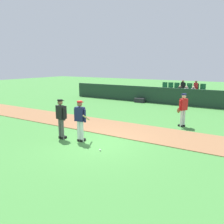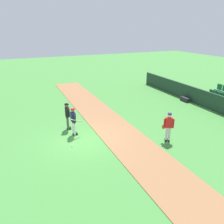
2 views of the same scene
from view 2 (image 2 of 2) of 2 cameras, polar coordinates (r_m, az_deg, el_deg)
The scene contains 8 objects.
ground_plane at distance 13.33m, azimuth -8.11°, elevation -6.89°, with size 80.00×80.00×0.00m, color #42843A.
infield_dirt_path at distance 14.07m, azimuth 1.30°, elevation -5.01°, with size 28.00×2.62×0.03m, color #936642.
dugout_fence at distance 18.98m, azimuth 25.69°, elevation 2.06°, with size 20.00×0.16×1.36m, color #1E3828.
batter_navy_jersey at distance 13.43m, azimuth -10.01°, elevation -2.20°, with size 0.71×0.77×1.76m.
umpire_home_plate at distance 14.27m, azimuth -11.53°, elevation -0.74°, with size 0.58×0.35×1.76m.
runner_red_jersey at distance 12.90m, azimuth 14.46°, elevation -3.62°, with size 0.48×0.59×1.76m.
baseball at distance 12.56m, azimuth -10.39°, elevation -8.73°, with size 0.07×0.07×0.07m, color white.
equipment_bag at distance 20.77m, azimuth 18.49°, elevation 3.15°, with size 0.90×0.36×0.36m, color #232328.
Camera 2 is at (11.37, -3.08, 6.23)m, focal length 35.08 mm.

